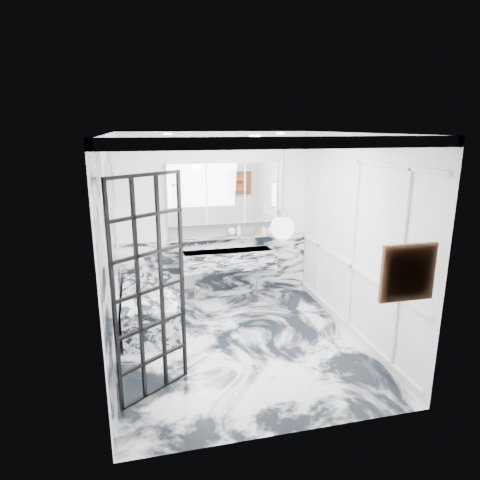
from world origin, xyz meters
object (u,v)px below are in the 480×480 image
object	(u,v)px
mirror_cabinet	(225,193)
trough_sink	(228,259)
crittall_door	(150,290)
bathtub	(150,308)

from	to	relation	value
mirror_cabinet	trough_sink	bearing A→B (deg)	-90.00
crittall_door	mirror_cabinet	distance (m)	2.92
trough_sink	bathtub	world-z (taller)	trough_sink
crittall_door	mirror_cabinet	bearing A→B (deg)	27.16
trough_sink	crittall_door	bearing A→B (deg)	-119.48
crittall_door	trough_sink	world-z (taller)	crittall_door
mirror_cabinet	bathtub	distance (m)	2.20
trough_sink	mirror_cabinet	distance (m)	1.10
crittall_door	bathtub	distance (m)	1.93
trough_sink	mirror_cabinet	world-z (taller)	mirror_cabinet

